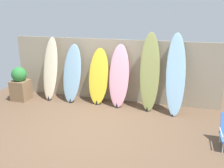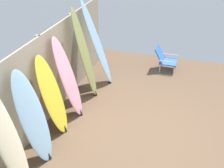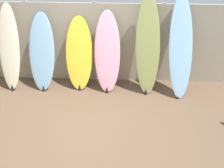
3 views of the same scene
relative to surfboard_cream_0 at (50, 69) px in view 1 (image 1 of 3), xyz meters
name	(u,v)px [view 1 (image 1 of 3)]	position (x,y,z in m)	size (l,w,h in m)	color
ground	(89,130)	(1.79, -1.63, -0.91)	(7.68, 7.68, 0.00)	brown
fence_back	(112,70)	(1.79, 0.37, -0.01)	(6.08, 0.11, 1.80)	tan
surfboard_cream_0	(50,69)	(0.00, 0.00, 0.00)	(0.46, 0.56, 1.83)	beige
surfboard_skyblue_1	(72,74)	(0.69, -0.01, -0.09)	(0.60, 0.55, 1.66)	#8CB7D6
surfboard_yellow_2	(99,77)	(1.47, 0.05, -0.14)	(0.57, 0.48, 1.56)	yellow
surfboard_pink_3	(119,76)	(2.08, 0.01, -0.06)	(0.58, 0.59, 1.71)	pink
surfboard_olive_4	(150,72)	(2.92, -0.02, 0.11)	(0.58, 0.60, 2.05)	olive
surfboard_skyblue_5	(176,75)	(3.59, -0.06, 0.11)	(0.57, 0.80, 2.05)	#8CB7D6
planter_box	(20,84)	(-0.84, -0.35, -0.42)	(0.47, 0.47, 1.00)	#846647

